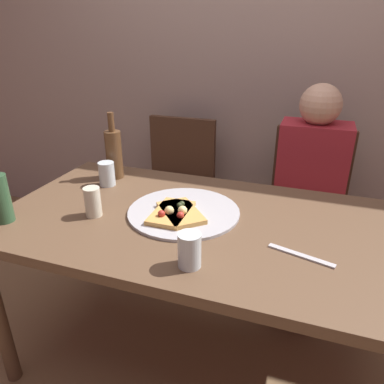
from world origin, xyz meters
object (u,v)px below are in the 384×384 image
(wine_bottle, at_px, (114,153))
(chair_left, at_px, (176,181))
(pizza_slice_last, at_px, (181,212))
(pizza_slice_extra, at_px, (171,212))
(tumbler_far, at_px, (93,202))
(chair_right, at_px, (307,199))
(guest_in_sweater, at_px, (309,188))
(pizza_tray, at_px, (184,212))
(dining_table, at_px, (198,236))
(tumbler_near, at_px, (189,250))
(wine_glass, at_px, (107,174))
(beer_bottle, at_px, (0,196))
(table_knife, at_px, (301,255))

(wine_bottle, bearing_deg, chair_left, 79.66)
(pizza_slice_last, distance_m, chair_left, 0.95)
(pizza_slice_last, bearing_deg, pizza_slice_extra, -159.68)
(pizza_slice_last, relative_size, tumbler_far, 2.12)
(chair_right, relative_size, guest_in_sweater, 0.77)
(pizza_slice_extra, height_order, chair_right, chair_right)
(pizza_tray, bearing_deg, pizza_slice_last, -85.15)
(wine_bottle, height_order, guest_in_sweater, guest_in_sweater)
(dining_table, xyz_separation_m, pizza_slice_last, (-0.07, -0.01, 0.10))
(pizza_tray, relative_size, wine_bottle, 1.39)
(pizza_slice_last, distance_m, tumbler_near, 0.32)
(dining_table, height_order, pizza_tray, pizza_tray)
(tumbler_far, xyz_separation_m, wine_glass, (-0.11, 0.29, -0.00))
(pizza_slice_last, xyz_separation_m, chair_left, (-0.36, 0.84, -0.25))
(chair_left, bearing_deg, tumbler_near, 113.68)
(tumbler_far, height_order, wine_glass, tumbler_far)
(wine_bottle, xyz_separation_m, beer_bottle, (-0.17, -0.54, -0.02))
(table_knife, bearing_deg, pizza_slice_extra, 3.72)
(pizza_tray, height_order, tumbler_near, tumbler_near)
(pizza_slice_last, height_order, beer_bottle, beer_bottle)
(wine_bottle, relative_size, chair_left, 0.36)
(pizza_slice_extra, bearing_deg, guest_in_sweater, 55.02)
(chair_right, bearing_deg, wine_glass, 35.87)
(pizza_tray, height_order, chair_right, chair_right)
(table_knife, xyz_separation_m, chair_right, (-0.00, 0.96, -0.23))
(beer_bottle, height_order, guest_in_sweater, guest_in_sweater)
(beer_bottle, distance_m, table_knife, 1.10)
(pizza_tray, relative_size, chair_right, 0.50)
(table_knife, bearing_deg, wine_glass, -3.37)
(dining_table, xyz_separation_m, table_knife, (0.39, -0.13, 0.08))
(tumbler_near, distance_m, chair_left, 1.26)
(dining_table, distance_m, table_knife, 0.42)
(tumbler_far, height_order, chair_left, chair_left)
(dining_table, distance_m, tumbler_far, 0.44)
(pizza_tray, height_order, pizza_slice_last, pizza_slice_last)
(beer_bottle, relative_size, wine_glass, 2.55)
(tumbler_near, bearing_deg, pizza_tray, 113.37)
(pizza_tray, xyz_separation_m, pizza_slice_extra, (-0.03, -0.05, 0.02))
(pizza_slice_extra, relative_size, tumbler_far, 1.88)
(tumbler_near, height_order, chair_right, chair_right)
(tumbler_far, xyz_separation_m, guest_in_sweater, (0.79, 0.79, -0.15))
(pizza_slice_extra, bearing_deg, dining_table, 14.63)
(pizza_tray, distance_m, chair_left, 0.91)
(dining_table, distance_m, chair_left, 0.94)
(wine_bottle, xyz_separation_m, tumbler_far, (0.13, -0.39, -0.07))
(chair_left, relative_size, chair_right, 1.00)
(beer_bottle, bearing_deg, guest_in_sweater, 40.78)
(pizza_tray, xyz_separation_m, table_knife, (0.47, -0.16, -0.00))
(pizza_tray, xyz_separation_m, tumbler_near, (0.14, -0.33, 0.05))
(table_knife, height_order, chair_left, chair_left)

